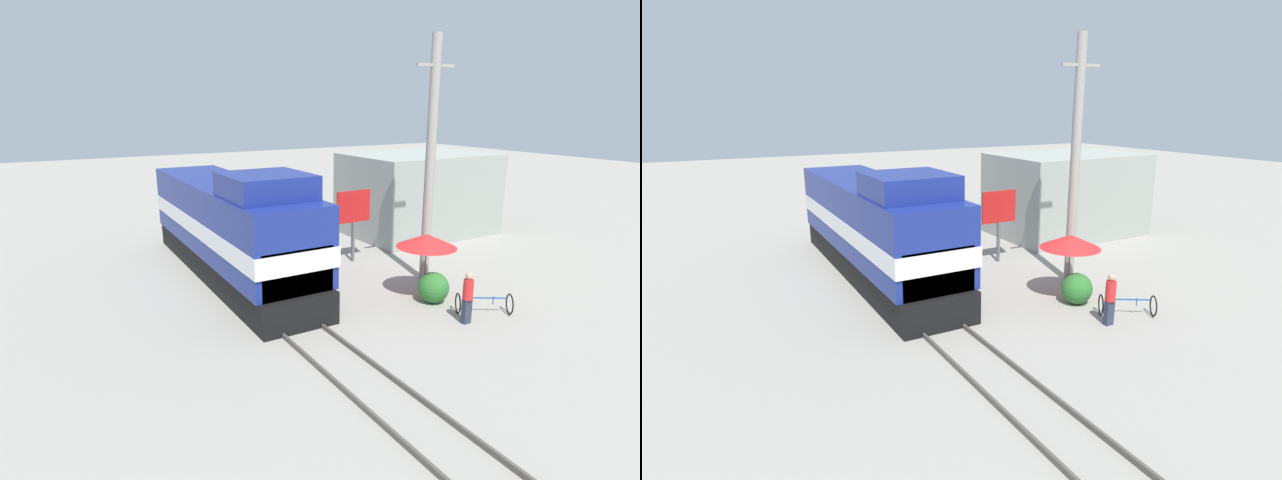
% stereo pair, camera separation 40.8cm
% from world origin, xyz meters
% --- Properties ---
extents(ground_plane, '(120.00, 120.00, 0.00)m').
position_xyz_m(ground_plane, '(0.00, 0.00, 0.00)').
color(ground_plane, gray).
extents(rail_near, '(0.08, 29.35, 0.15)m').
position_xyz_m(rail_near, '(-0.72, 0.00, 0.07)').
color(rail_near, '#4C4742').
rests_on(rail_near, ground_plane).
extents(rail_far, '(0.08, 29.35, 0.15)m').
position_xyz_m(rail_far, '(0.72, 0.00, 0.07)').
color(rail_far, '#4C4742').
rests_on(rail_far, ground_plane).
extents(locomotive, '(3.05, 13.31, 4.85)m').
position_xyz_m(locomotive, '(0.00, 4.51, 2.14)').
color(locomotive, black).
rests_on(locomotive, ground_plane).
extents(utility_pole, '(1.80, 0.39, 9.74)m').
position_xyz_m(utility_pole, '(6.81, 0.20, 4.93)').
color(utility_pole, '#9E998E').
rests_on(utility_pole, ground_plane).
extents(vendor_umbrella, '(2.28, 2.28, 2.47)m').
position_xyz_m(vendor_umbrella, '(5.55, -1.25, 2.21)').
color(vendor_umbrella, '#4C4C4C').
rests_on(vendor_umbrella, ground_plane).
extents(billboard_sign, '(1.78, 0.12, 3.36)m').
position_xyz_m(billboard_sign, '(5.62, 3.83, 2.43)').
color(billboard_sign, '#595959').
rests_on(billboard_sign, ground_plane).
extents(shrub_cluster, '(1.16, 1.16, 1.16)m').
position_xyz_m(shrub_cluster, '(5.43, -1.89, 0.58)').
color(shrub_cluster, '#2D722D').
rests_on(shrub_cluster, ground_plane).
extents(person_bystander, '(0.34, 0.34, 1.80)m').
position_xyz_m(person_bystander, '(5.12, -3.85, 0.98)').
color(person_bystander, '#2D3347').
rests_on(person_bystander, ground_plane).
extents(bicycle, '(1.96, 1.61, 0.74)m').
position_xyz_m(bicycle, '(6.25, -3.58, 0.38)').
color(bicycle, black).
rests_on(bicycle, ground_plane).
extents(building_block_distant, '(7.86, 5.54, 4.50)m').
position_xyz_m(building_block_distant, '(11.91, 6.70, 2.25)').
color(building_block_distant, '#999E93').
rests_on(building_block_distant, ground_plane).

